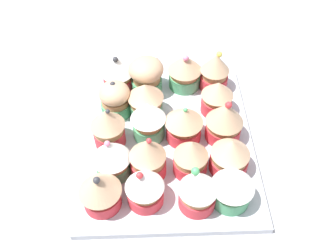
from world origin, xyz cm
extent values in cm
cube|color=#9E9EA3|center=(0.00, 0.00, -1.50)|extent=(180.00, 180.00, 3.00)
cube|color=silver|center=(0.00, 0.00, 0.60)|extent=(35.24, 28.90, 1.20)
cylinder|color=#4C9E6B|center=(-12.53, -8.88, 2.53)|extent=(5.74, 5.74, 2.65)
cylinder|color=#AD7F51|center=(-12.53, -8.88, 4.36)|extent=(5.26, 5.26, 1.00)
cone|color=white|center=(-12.53, -8.88, 6.32)|extent=(6.37, 6.37, 2.93)
cylinder|color=#D1333D|center=(-6.63, -9.41, 2.41)|extent=(6.13, 6.13, 2.42)
cylinder|color=#AD7F51|center=(-6.63, -9.41, 4.27)|extent=(5.68, 5.68, 1.31)
cone|color=tan|center=(-6.63, -9.41, 6.39)|extent=(6.14, 6.14, 2.92)
cylinder|color=#D1333D|center=(-0.44, -9.40, 2.54)|extent=(6.03, 6.03, 2.67)
cylinder|color=#AD7F51|center=(-0.44, -9.40, 4.44)|extent=(5.77, 5.77, 1.14)
cone|color=tan|center=(-0.44, -9.40, 6.99)|extent=(6.33, 6.33, 3.97)
sphere|color=red|center=(0.03, -9.61, 8.81)|extent=(1.13, 1.13, 1.13)
cylinder|color=#D1333D|center=(6.29, -9.00, 2.59)|extent=(5.51, 5.51, 2.79)
cylinder|color=#AD7F51|center=(6.29, -9.00, 4.54)|extent=(5.04, 5.04, 1.10)
cone|color=tan|center=(6.29, -9.00, 6.53)|extent=(5.75, 5.75, 2.88)
cylinder|color=#D1333D|center=(12.72, -9.31, 2.55)|extent=(5.35, 5.35, 2.70)
cylinder|color=#AD7F51|center=(12.72, -9.31, 4.65)|extent=(4.77, 4.77, 1.49)
cone|color=tan|center=(12.72, -9.31, 7.15)|extent=(5.53, 5.53, 3.52)
sphere|color=#EAD64C|center=(13.13, -9.83, 8.74)|extent=(1.13, 1.13, 1.13)
cylinder|color=#D1333D|center=(-13.00, -3.83, 2.44)|extent=(5.53, 5.53, 2.48)
cylinder|color=#AD7F51|center=(-13.00, -3.83, 4.38)|extent=(5.01, 5.01, 1.42)
cone|color=white|center=(-13.00, -3.83, 7.09)|extent=(5.71, 5.71, 3.99)
sphere|color=#4CB266|center=(-12.47, -3.26, 8.90)|extent=(1.18, 1.18, 1.18)
cylinder|color=#D1333D|center=(-6.91, -3.27, 2.51)|extent=(5.44, 5.44, 2.63)
cylinder|color=#AD7F51|center=(-6.91, -3.27, 4.44)|extent=(5.18, 5.18, 1.22)
cone|color=tan|center=(-6.91, -3.27, 6.68)|extent=(5.45, 5.45, 3.26)
cylinder|color=#D1333D|center=(0.36, -2.65, 2.49)|extent=(5.93, 5.93, 2.59)
cylinder|color=#AD7F51|center=(0.36, -2.65, 4.44)|extent=(5.29, 5.29, 1.31)
cone|color=tan|center=(0.36, -2.65, 6.57)|extent=(6.45, 6.45, 2.95)
sphere|color=#4CB266|center=(0.04, -2.77, 7.94)|extent=(0.72, 0.72, 0.72)
cylinder|color=#4C9E6B|center=(13.34, -3.67, 2.54)|extent=(6.05, 6.05, 2.69)
cylinder|color=#AD7F51|center=(13.34, -3.67, 4.50)|extent=(5.57, 5.57, 1.22)
cone|color=tan|center=(13.34, -3.67, 6.77)|extent=(6.48, 6.48, 3.31)
sphere|color=pink|center=(12.87, -3.70, 8.25)|extent=(1.15, 1.15, 1.15)
cylinder|color=#D1333D|center=(-12.14, 3.77, 2.36)|extent=(5.41, 5.41, 2.32)
cylinder|color=#AD7F51|center=(-12.14, 3.77, 4.23)|extent=(4.78, 4.78, 1.41)
cone|color=white|center=(-12.14, 3.77, 6.70)|extent=(5.72, 5.72, 3.54)
sphere|color=red|center=(-12.51, 4.30, 8.32)|extent=(1.00, 1.00, 1.00)
cylinder|color=#D1333D|center=(-7.06, 3.33, 2.55)|extent=(5.62, 5.62, 2.71)
cylinder|color=#AD7F51|center=(-7.06, 3.33, 4.71)|extent=(5.11, 5.11, 1.59)
cone|color=tan|center=(-7.06, 3.33, 7.25)|extent=(5.70, 5.70, 3.50)
sphere|color=red|center=(-6.95, 3.01, 8.88)|extent=(0.82, 0.82, 0.82)
cylinder|color=#4C9E6B|center=(0.71, 3.26, 2.55)|extent=(5.41, 5.41, 2.69)
cylinder|color=#AD7F51|center=(0.71, 3.26, 4.66)|extent=(4.78, 4.78, 1.54)
cone|color=white|center=(0.71, 3.26, 7.17)|extent=(5.93, 5.93, 3.49)
cylinder|color=#4C9E6B|center=(5.71, 3.71, 2.53)|extent=(5.81, 5.81, 2.67)
cylinder|color=#AD7F51|center=(5.71, 3.71, 4.67)|extent=(5.56, 5.56, 1.60)
cone|color=tan|center=(5.71, 3.71, 6.95)|extent=(6.33, 6.33, 2.97)
cylinder|color=#4C9E6B|center=(12.31, 3.65, 2.46)|extent=(5.86, 5.86, 2.52)
cylinder|color=#AD7F51|center=(12.31, 3.65, 4.38)|extent=(5.21, 5.21, 1.32)
ellipsoid|color=tan|center=(12.31, 3.65, 6.32)|extent=(6.52, 6.52, 4.27)
cylinder|color=#D1333D|center=(-12.50, 10.13, 2.36)|extent=(5.60, 5.60, 2.32)
cylinder|color=#AD7F51|center=(-12.50, 10.13, 4.12)|extent=(5.04, 5.04, 1.20)
cone|color=tan|center=(-12.50, 10.13, 6.52)|extent=(6.24, 6.24, 3.61)
sphere|color=#333338|center=(-12.99, 10.10, 8.18)|extent=(1.01, 1.01, 1.01)
cylinder|color=#4C9E6B|center=(-6.89, 8.88, 2.40)|extent=(5.36, 5.36, 2.41)
cylinder|color=#AD7F51|center=(-6.89, 8.88, 4.27)|extent=(5.14, 5.14, 1.32)
cone|color=white|center=(-6.89, 8.88, 6.82)|extent=(5.96, 5.96, 3.79)
sphere|color=pink|center=(-7.01, 9.07, 8.58)|extent=(0.90, 0.90, 0.90)
cylinder|color=#D1333D|center=(-0.59, 9.87, 2.56)|extent=(5.27, 5.27, 2.73)
cylinder|color=#AD7F51|center=(-0.59, 9.87, 4.71)|extent=(4.97, 4.97, 1.56)
cone|color=tan|center=(-0.59, 9.87, 7.14)|extent=(5.77, 5.77, 3.31)
sphere|color=#333338|center=(-0.60, 9.48, 8.68)|extent=(0.74, 0.74, 0.74)
cylinder|color=#4C9E6B|center=(6.49, 9.19, 2.41)|extent=(5.45, 5.45, 2.42)
cylinder|color=#AD7F51|center=(6.49, 9.19, 4.18)|extent=(4.97, 4.97, 1.11)
ellipsoid|color=tan|center=(6.49, 9.19, 5.91)|extent=(5.49, 5.49, 3.93)
sphere|color=#333338|center=(6.81, 9.29, 7.73)|extent=(0.95, 0.95, 0.95)
cylinder|color=#D1333D|center=(13.44, 9.13, 2.40)|extent=(5.83, 5.83, 2.40)
cylinder|color=#AD7F51|center=(13.44, 9.13, 4.23)|extent=(5.34, 5.34, 1.26)
cone|color=white|center=(13.44, 9.13, 6.59)|extent=(6.26, 6.26, 3.48)
sphere|color=#333338|center=(13.08, 9.17, 8.17)|extent=(1.07, 1.07, 1.07)
cube|color=white|center=(28.10, 8.75, 0.30)|extent=(15.84, 14.69, 0.60)
camera|label=1|loc=(-40.31, 1.41, 49.56)|focal=38.82mm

